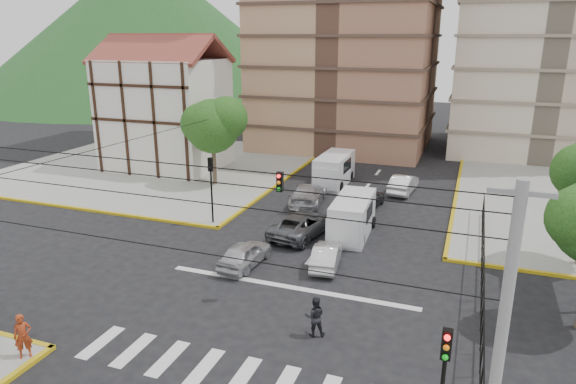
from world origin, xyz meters
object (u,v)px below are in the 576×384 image
at_px(traffic_light_nw, 211,179).
at_px(van_right_lane, 351,218).
at_px(van_left_lane, 333,171).
at_px(pedestrian_crosswalk, 315,316).
at_px(car_silver_front_left, 245,254).
at_px(pedestrian_sw_corner, 23,336).
at_px(traffic_light_se, 443,376).
at_px(car_white_front_right, 327,255).

distance_m(traffic_light_nw, van_right_lane, 9.37).
height_order(van_right_lane, van_left_lane, van_left_lane).
distance_m(van_right_lane, pedestrian_crosswalk, 11.46).
height_order(car_silver_front_left, pedestrian_crosswalk, pedestrian_crosswalk).
bearing_deg(pedestrian_crosswalk, traffic_light_nw, -65.76).
bearing_deg(pedestrian_crosswalk, van_left_lane, -97.40).
height_order(van_left_lane, car_silver_front_left, van_left_lane).
distance_m(van_right_lane, van_left_lane, 11.46).
relative_size(pedestrian_sw_corner, pedestrian_crosswalk, 1.03).
height_order(traffic_light_se, car_silver_front_left, traffic_light_se).
relative_size(car_white_front_right, pedestrian_crosswalk, 2.18).
height_order(traffic_light_se, van_left_lane, traffic_light_se).
bearing_deg(pedestrian_crosswalk, car_white_front_right, -98.90).
xyz_separation_m(car_white_front_right, pedestrian_crosswalk, (1.41, -6.66, 0.25)).
bearing_deg(traffic_light_nw, van_right_lane, 7.18).
height_order(car_silver_front_left, car_white_front_right, car_silver_front_left).
relative_size(car_white_front_right, pedestrian_sw_corner, 2.13).
height_order(traffic_light_nw, van_left_lane, traffic_light_nw).
relative_size(traffic_light_nw, van_left_lane, 0.79).
bearing_deg(pedestrian_crosswalk, van_right_lane, -104.93).
relative_size(van_left_lane, car_white_front_right, 1.46).
height_order(traffic_light_se, pedestrian_crosswalk, traffic_light_se).
bearing_deg(traffic_light_se, pedestrian_sw_corner, -179.41).
distance_m(traffic_light_nw, car_silver_front_left, 7.30).
distance_m(pedestrian_sw_corner, pedestrian_crosswalk, 11.39).
bearing_deg(pedestrian_crosswalk, traffic_light_se, 114.08).
height_order(van_left_lane, pedestrian_sw_corner, van_left_lane).
relative_size(car_silver_front_left, pedestrian_crosswalk, 2.28).
xyz_separation_m(traffic_light_nw, car_white_front_right, (8.87, -3.60, -2.48)).
relative_size(van_right_lane, car_white_front_right, 1.42).
bearing_deg(car_white_front_right, traffic_light_nw, -29.99).
bearing_deg(van_right_lane, car_white_front_right, -95.38).
height_order(traffic_light_se, traffic_light_nw, same).
bearing_deg(car_silver_front_left, pedestrian_crosswalk, 141.61).
height_order(traffic_light_se, pedestrian_sw_corner, traffic_light_se).
relative_size(van_left_lane, car_silver_front_left, 1.40).
xyz_separation_m(car_silver_front_left, car_white_front_right, (4.20, 1.46, -0.05)).
bearing_deg(van_right_lane, pedestrian_sw_corner, -120.10).
xyz_separation_m(van_right_lane, pedestrian_sw_corner, (-8.80, -16.90, -0.12)).
bearing_deg(car_silver_front_left, car_white_front_right, -156.34).
xyz_separation_m(traffic_light_nw, pedestrian_crosswalk, (10.27, -10.25, -2.23)).
distance_m(van_left_lane, car_silver_front_left, 16.91).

